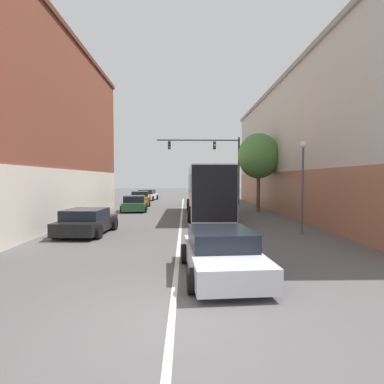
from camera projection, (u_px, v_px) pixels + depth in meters
name	position (u px, v px, depth m)	size (l,w,h in m)	color
ground_plane	(172.00, 320.00, 5.60)	(160.00, 160.00, 0.00)	#565454
lane_center_line	(181.00, 219.00, 19.93)	(0.14, 40.70, 0.01)	silver
building_left_brick	(31.00, 130.00, 19.16)	(6.57, 18.32, 11.38)	brown
building_right_storefront	(326.00, 146.00, 23.48)	(8.08, 30.25, 10.29)	beige
bus	(207.00, 189.00, 21.57)	(2.93, 10.75, 3.49)	silver
hatchback_foreground	(222.00, 253.00, 8.32)	(2.33, 4.20, 1.23)	silver
parked_car_left_near	(135.00, 204.00, 24.64)	(2.35, 4.06, 1.29)	#285633
parked_car_left_mid	(140.00, 198.00, 30.03)	(2.40, 4.80, 1.43)	orange
parked_car_left_far	(147.00, 195.00, 37.26)	(2.47, 4.32, 1.32)	silver
parked_car_left_distant	(87.00, 222.00, 14.33)	(2.34, 3.92, 1.23)	black
traffic_signal_gantry	(215.00, 156.00, 30.12)	(8.34, 0.36, 6.85)	black
street_lamp	(303.00, 180.00, 14.30)	(0.32, 0.32, 4.45)	#47474C
street_tree_near	(259.00, 156.00, 24.21)	(3.33, 3.00, 6.35)	brown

